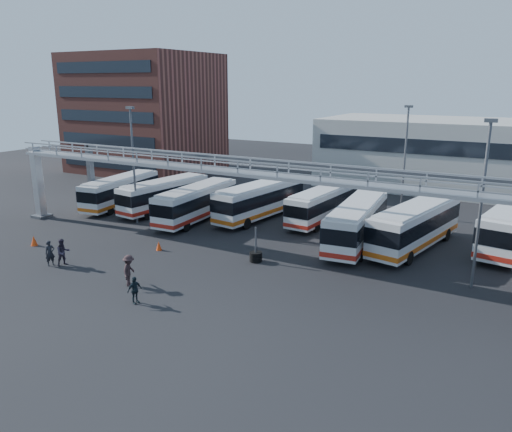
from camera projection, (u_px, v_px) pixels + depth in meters
The scene contains 21 objects.
ground at pixel (245, 289), 30.42m from camera, with size 140.00×140.00×0.00m, color black.
gantry at pixel (289, 184), 33.93m from camera, with size 51.40×5.15×7.10m.
apartment_building at pixel (145, 113), 69.72m from camera, with size 18.00×15.00×16.00m, color brown.
warehouse at pixel (511, 158), 55.64m from camera, with size 42.00×14.00×8.00m, color #9E9E99.
light_pole_left at pixel (133, 159), 43.26m from camera, with size 0.70×0.35×10.21m.
light_pole_mid at pixel (482, 196), 29.12m from camera, with size 0.70×0.35×10.21m.
light_pole_back at pixel (405, 155), 45.54m from camera, with size 0.70×0.35×10.21m.
bus_0 at pixel (121, 190), 50.06m from camera, with size 3.65×10.35×3.08m.
bus_1 at pixel (164, 194), 48.35m from camera, with size 3.50×10.37×3.09m.
bus_2 at pixel (197, 202), 44.95m from camera, with size 2.92×10.57×3.18m.
bus_3 at pixel (260, 199), 45.63m from camera, with size 3.91×11.11×3.30m.
bus_4 at pixel (323, 204), 44.56m from camera, with size 3.09×10.20×3.05m.
bus_5 at pixel (357, 222), 38.09m from camera, with size 3.56×11.21×3.35m.
bus_6 at pixel (415, 225), 37.21m from camera, with size 4.66×11.48×3.40m.
pedestrian_a at pixel (50, 253), 34.03m from camera, with size 0.65×0.43×1.79m, color black.
pedestrian_b at pixel (63, 252), 34.06m from camera, with size 0.92×0.71×1.89m, color #2C2432.
pedestrian_c at pixel (129, 271), 30.62m from camera, with size 1.28×0.73×1.98m, color #312022.
pedestrian_d at pixel (135, 290), 28.20m from camera, with size 0.94×0.39×1.60m, color black.
cone_left at pixel (34, 241), 38.34m from camera, with size 0.50×0.50×0.79m, color #E13D0C.
cone_right at pixel (159, 246), 37.30m from camera, with size 0.43×0.43×0.68m, color #E13D0C.
tire_stack at pixel (256, 256), 34.91m from camera, with size 0.88×0.88×2.51m.
Camera 1 is at (14.46, -24.25, 12.16)m, focal length 35.00 mm.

